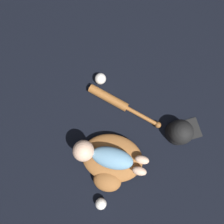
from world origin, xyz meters
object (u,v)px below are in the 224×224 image
object	(u,v)px
baseball_glove	(111,162)
baby_figure	(103,156)
baseball_spare	(101,204)
baseball_cap	(180,132)
baseball	(100,79)
baseball_bat	(116,102)

from	to	relation	value
baseball_glove	baby_figure	bearing A→B (deg)	-48.22
baseball_spare	baseball_cap	xyz separation A→B (m)	(-0.51, -0.30, 0.03)
baseball	baseball_spare	bearing A→B (deg)	80.27
baseball	baseball_glove	bearing A→B (deg)	87.30
baby_figure	baseball_glove	bearing A→B (deg)	131.78
baseball	baseball_cap	size ratio (longest dim) A/B	0.32
baby_figure	baseball_spare	size ratio (longest dim) A/B	6.38
baby_figure	baseball_cap	distance (m)	0.45
baseball_spare	baby_figure	bearing A→B (deg)	-104.08
baseball_bat	baseball_cap	world-z (taller)	baseball_cap
baseball_glove	baseball_bat	size ratio (longest dim) A/B	1.09
baseball_cap	baby_figure	bearing A→B (deg)	6.48
baseball_bat	baseball_spare	distance (m)	0.58
baseball_spare	baseball_cap	distance (m)	0.59
baby_figure	baseball	size ratio (longest dim) A/B	5.76
baseball_glove	baby_figure	xyz separation A→B (m)	(0.03, -0.04, 0.09)
baseball_bat	baseball	xyz separation A→B (m)	(0.07, -0.16, 0.01)
baseball	baseball_cap	bearing A→B (deg)	133.94
baseball_glove	baseball_bat	world-z (taller)	baseball_glove
baseball_bat	baseball_spare	xyz separation A→B (m)	(0.19, 0.54, 0.00)
baby_figure	baseball_spare	xyz separation A→B (m)	(0.06, 0.25, -0.10)
baseball_glove	baseball_spare	xyz separation A→B (m)	(0.10, 0.21, -0.01)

